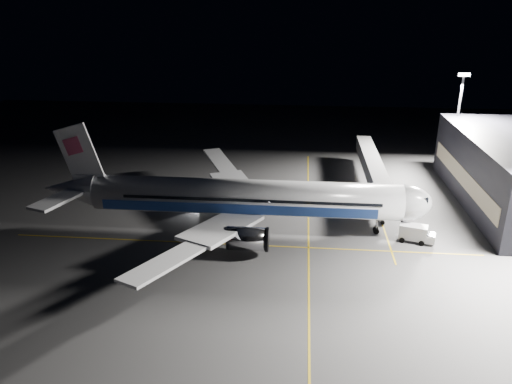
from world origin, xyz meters
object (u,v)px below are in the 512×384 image
object	(u,v)px
jet_bridge	(374,169)
service_truck	(417,233)
safety_cone_b	(254,198)
airliner	(239,198)
floodlight_mast_north	(458,114)
baggage_tug	(204,202)
safety_cone_a	(250,201)
safety_cone_c	(259,194)

from	to	relation	value
jet_bridge	service_truck	world-z (taller)	jet_bridge
jet_bridge	safety_cone_b	world-z (taller)	jet_bridge
airliner	service_truck	xyz separation A→B (m)	(27.17, -2.52, -3.74)
floodlight_mast_north	service_truck	bearing A→B (deg)	-111.96
airliner	baggage_tug	size ratio (longest dim) A/B	19.42
jet_bridge	service_truck	xyz separation A→B (m)	(4.09, -20.57, -3.16)
floodlight_mast_north	safety_cone_b	xyz separation A→B (m)	(-39.87, -19.57, -12.10)
safety_cone_a	safety_cone_b	size ratio (longest dim) A/B	1.22
airliner	safety_cone_a	distance (m)	11.71
airliner	safety_cone_b	size ratio (longest dim) A/B	113.68
service_truck	baggage_tug	bearing A→B (deg)	179.50
safety_cone_a	service_truck	bearing A→B (deg)	-26.41
airliner	floodlight_mast_north	xyz separation A→B (m)	(41.08, 31.99, 7.21)
floodlight_mast_north	baggage_tug	bearing A→B (deg)	-153.62
service_truck	safety_cone_a	size ratio (longest dim) A/B	8.42
jet_bridge	safety_cone_a	xyz separation A→B (m)	(-22.42, -7.41, -4.25)
service_truck	baggage_tug	distance (m)	36.04
airliner	jet_bridge	xyz separation A→B (m)	(23.08, 18.06, -0.58)
airliner	floodlight_mast_north	bearing A→B (deg)	37.91
jet_bridge	safety_cone_b	xyz separation A→B (m)	(-21.87, -5.64, -4.31)
service_truck	safety_cone_a	xyz separation A→B (m)	(-26.51, 13.16, -1.09)
floodlight_mast_north	baggage_tug	size ratio (longest dim) A/B	6.54
service_truck	safety_cone_a	bearing A→B (deg)	170.05
jet_bridge	safety_cone_a	distance (m)	23.99
baggage_tug	jet_bridge	bearing A→B (deg)	36.65
safety_cone_c	baggage_tug	bearing A→B (deg)	-146.68
jet_bridge	baggage_tug	size ratio (longest dim) A/B	10.87
baggage_tug	safety_cone_c	distance (m)	10.95
safety_cone_b	safety_cone_c	xyz separation A→B (m)	(0.62, 1.59, 0.05)
service_truck	baggage_tug	xyz separation A→B (m)	(-34.47, 10.51, -0.54)
service_truck	floodlight_mast_north	bearing A→B (deg)	84.50
service_truck	airliner	bearing A→B (deg)	-168.84
floodlight_mast_north	service_truck	size ratio (longest dim) A/B	3.72
floodlight_mast_north	baggage_tug	distance (m)	55.21
baggage_tug	safety_cone_b	bearing A→B (deg)	45.76
service_truck	safety_cone_b	world-z (taller)	service_truck
jet_bridge	safety_cone_c	size ratio (longest dim) A/B	53.52
safety_cone_b	jet_bridge	bearing A→B (deg)	14.47
jet_bridge	safety_cone_a	world-z (taller)	jet_bridge
jet_bridge	safety_cone_b	bearing A→B (deg)	-165.53
safety_cone_b	safety_cone_c	distance (m)	1.70
floodlight_mast_north	safety_cone_a	world-z (taller)	floodlight_mast_north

